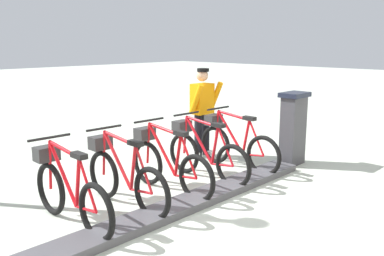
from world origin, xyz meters
The scene contains 9 objects.
ground_plane centered at (0.00, 0.00, 0.00)m, with size 60.00×60.00×0.00m, color #B3BDAD.
dock_rail_base centered at (0.00, 0.00, 0.05)m, with size 0.44×4.75×0.10m, color #47474C.
payment_kiosk centered at (0.05, -2.69, 0.67)m, with size 0.36×0.52×1.28m.
bike_docked_0 centered at (0.62, -1.78, 0.43)m, with size 1.72×0.54×1.02m.
bike_docked_1 centered at (0.62, -0.99, 0.43)m, with size 1.72×0.54×1.02m.
bike_docked_2 centered at (0.62, -0.20, 0.43)m, with size 1.72×0.54×1.02m.
bike_docked_3 centered at (0.62, 0.59, 0.43)m, with size 1.72×0.54×1.02m.
bike_docked_4 centered at (0.62, 1.38, 0.43)m, with size 1.72×0.54×1.02m.
worker_near_rack centered at (1.55, -1.97, 0.91)m, with size 0.46×0.62×1.66m.
Camera 1 is at (-3.65, 3.77, 2.14)m, focal length 39.42 mm.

